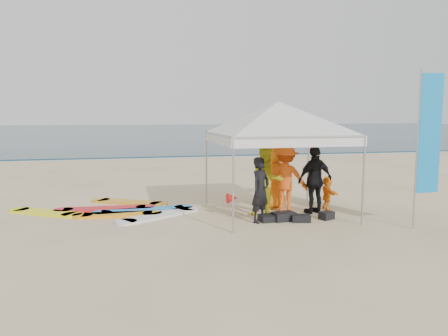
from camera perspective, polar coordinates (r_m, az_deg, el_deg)
name	(u,v)px	position (r m, az deg, el deg)	size (l,w,h in m)	color
ground	(227,236)	(9.77, 0.44, -8.93)	(120.00, 120.00, 0.00)	beige
ocean	(137,131)	(69.22, -11.25, 4.72)	(160.00, 84.00, 0.08)	#0C2633
shoreline_foam	(160,157)	(27.55, -8.42, 1.37)	(160.00, 1.20, 0.01)	silver
person_black_a	(261,190)	(10.90, 4.80, -2.87)	(0.60, 0.39, 1.63)	black
person_yellow	(267,181)	(11.61, 5.61, -1.76)	(0.89, 0.69, 1.83)	gold
person_orange_a	(286,178)	(12.15, 8.04, -1.35)	(1.20, 0.69, 1.86)	#FF5D16
person_black_b	(315,180)	(12.07, 11.81, -1.52)	(1.08, 0.45, 1.84)	black
person_orange_b	(274,177)	(12.54, 6.61, -1.19)	(0.88, 0.57, 1.80)	orange
person_seated	(327,193)	(12.64, 13.35, -3.21)	(0.89, 0.28, 0.96)	orange
canopy_tent	(278,102)	(11.73, 7.05, 8.61)	(4.59, 4.59, 3.46)	#A5A5A8
feather_flag	(428,136)	(11.19, 25.14, 3.85)	(0.63, 0.04, 3.72)	#A5A5A8
marker_pennant	(232,198)	(11.47, 1.08, -3.98)	(0.28, 0.28, 0.64)	#A5A5A8
gear_pile	(290,217)	(11.25, 8.64, -6.35)	(1.98, 0.66, 0.22)	black
surfboard_spread	(118,210)	(12.50, -13.63, -5.41)	(4.90, 3.44, 0.07)	silver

